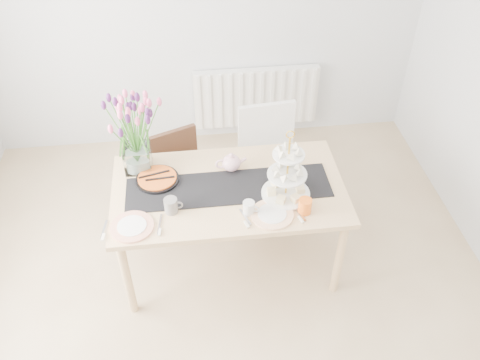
{
  "coord_description": "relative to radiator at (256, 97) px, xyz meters",
  "views": [
    {
      "loc": [
        -0.16,
        -1.98,
        3.1
      ],
      "look_at": [
        0.14,
        0.54,
        0.86
      ],
      "focal_mm": 38.0,
      "sensor_mm": 36.0,
      "label": 1
    }
  ],
  "objects": [
    {
      "name": "cream_jug",
      "position": [
        -0.03,
        -1.45,
        0.34
      ],
      "size": [
        0.1,
        0.1,
        0.08
      ],
      "primitive_type": "cylinder",
      "rotation": [
        0.0,
        0.0,
        -0.33
      ],
      "color": "white",
      "rests_on": "dining_table"
    },
    {
      "name": "chair_white",
      "position": [
        -0.04,
        -0.99,
        0.1
      ],
      "size": [
        0.5,
        0.5,
        0.93
      ],
      "rotation": [
        0.0,
        0.0,
        0.1
      ],
      "color": "white",
      "rests_on": "ground"
    },
    {
      "name": "plate_right",
      "position": [
        -0.18,
        -1.89,
        0.31
      ],
      "size": [
        0.36,
        0.36,
        0.01
      ],
      "primitive_type": "cylinder",
      "rotation": [
        0.0,
        0.0,
        0.33
      ],
      "color": "white",
      "rests_on": "dining_table"
    },
    {
      "name": "tulip_vase",
      "position": [
        -1.04,
        -1.31,
        0.67
      ],
      "size": [
        0.68,
        0.68,
        0.58
      ],
      "rotation": [
        0.0,
        0.0,
        0.36
      ],
      "color": "silver",
      "rests_on": "dining_table"
    },
    {
      "name": "tart_tin",
      "position": [
        -0.91,
        -1.47,
        0.32
      ],
      "size": [
        0.3,
        0.3,
        0.04
      ],
      "rotation": [
        0.0,
        0.0,
        -0.19
      ],
      "color": "black",
      "rests_on": "dining_table"
    },
    {
      "name": "table_runner",
      "position": [
        -0.43,
        -1.6,
        0.3
      ],
      "size": [
        1.4,
        0.35,
        0.01
      ],
      "primitive_type": "cube",
      "color": "black",
      "rests_on": "dining_table"
    },
    {
      "name": "chair_brown",
      "position": [
        -0.76,
        -1.05,
        0.01
      ],
      "size": [
        0.51,
        0.51,
        0.8
      ],
      "rotation": [
        0.0,
        0.0,
        0.38
      ],
      "color": "#372114",
      "rests_on": "ground"
    },
    {
      "name": "mug_grey",
      "position": [
        -0.82,
        -1.78,
        0.35
      ],
      "size": [
        0.09,
        0.09,
        0.11
      ],
      "primitive_type": "cylinder",
      "rotation": [
        0.0,
        0.0,
        -0.03
      ],
      "color": "slate",
      "rests_on": "dining_table"
    },
    {
      "name": "plate_left",
      "position": [
        -1.07,
        -1.89,
        0.31
      ],
      "size": [
        0.31,
        0.31,
        0.01
      ],
      "primitive_type": "cylinder",
      "rotation": [
        0.0,
        0.0,
        -0.13
      ],
      "color": "silver",
      "rests_on": "dining_table"
    },
    {
      "name": "radiator",
      "position": [
        0.0,
        0.0,
        0.0
      ],
      "size": [
        1.2,
        0.08,
        0.6
      ],
      "primitive_type": "cube",
      "color": "white",
      "rests_on": "room_shell"
    },
    {
      "name": "mug_orange",
      "position": [
        0.04,
        -1.89,
        0.35
      ],
      "size": [
        0.12,
        0.12,
        0.1
      ],
      "primitive_type": "cylinder",
      "rotation": [
        0.0,
        0.0,
        0.87
      ],
      "color": "orange",
      "rests_on": "dining_table"
    },
    {
      "name": "mug_white",
      "position": [
        -0.32,
        -1.85,
        0.35
      ],
      "size": [
        0.1,
        0.1,
        0.09
      ],
      "primitive_type": "cylinder",
      "rotation": [
        0.0,
        0.0,
        -0.39
      ],
      "color": "silver",
      "rests_on": "dining_table"
    },
    {
      "name": "dining_table",
      "position": [
        -0.43,
        -1.6,
        0.22
      ],
      "size": [
        1.6,
        0.9,
        0.75
      ],
      "color": "tan",
      "rests_on": "ground"
    },
    {
      "name": "room_shell",
      "position": [
        -0.5,
        -2.19,
        0.85
      ],
      "size": [
        4.5,
        4.5,
        4.5
      ],
      "color": "tan",
      "rests_on": "ground"
    },
    {
      "name": "teapot",
      "position": [
        -0.39,
        -1.41,
        0.37
      ],
      "size": [
        0.22,
        0.18,
        0.14
      ],
      "primitive_type": null,
      "rotation": [
        0.0,
        0.0,
        0.03
      ],
      "color": "silver",
      "rests_on": "dining_table"
    },
    {
      "name": "cake_stand",
      "position": [
        -0.05,
        -1.71,
        0.44
      ],
      "size": [
        0.33,
        0.33,
        0.48
      ],
      "rotation": [
        0.0,
        0.0,
        -0.26
      ],
      "color": "gold",
      "rests_on": "dining_table"
    }
  ]
}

